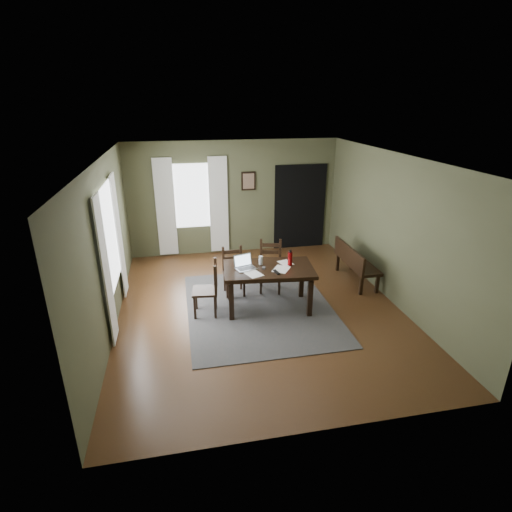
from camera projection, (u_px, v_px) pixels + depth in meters
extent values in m
cube|color=#492C16|center=(259.00, 308.00, 7.33)|extent=(5.00, 6.00, 0.01)
cube|color=#4A4E32|center=(234.00, 198.00, 9.57)|extent=(5.00, 0.02, 2.70)
cube|color=#4A4E32|center=(319.00, 331.00, 4.10)|extent=(5.00, 0.02, 2.70)
cube|color=#4A4E32|center=(107.00, 248.00, 6.38)|extent=(0.02, 6.00, 2.70)
cube|color=#4A4E32|center=(393.00, 229.00, 7.29)|extent=(0.02, 6.00, 2.70)
cube|color=white|center=(260.00, 158.00, 6.34)|extent=(5.00, 6.00, 0.02)
cube|color=#3D3D3D|center=(259.00, 307.00, 7.33)|extent=(2.60, 3.20, 0.01)
cube|color=black|center=(269.00, 269.00, 7.05)|extent=(1.66, 1.10, 0.06)
cube|color=black|center=(269.00, 272.00, 7.07)|extent=(1.48, 0.91, 0.05)
cube|color=black|center=(231.00, 302.00, 6.80)|extent=(0.09, 0.09, 0.67)
cube|color=black|center=(230.00, 283.00, 7.48)|extent=(0.09, 0.09, 0.67)
cube|color=black|center=(310.00, 298.00, 6.92)|extent=(0.09, 0.09, 0.67)
cube|color=black|center=(301.00, 280.00, 7.60)|extent=(0.09, 0.09, 0.67)
cube|color=black|center=(205.00, 291.00, 6.94)|extent=(0.48, 0.48, 0.04)
cube|color=black|center=(196.00, 299.00, 7.18)|extent=(0.05, 0.05, 0.42)
cube|color=black|center=(216.00, 298.00, 7.20)|extent=(0.05, 0.05, 0.42)
cube|color=black|center=(195.00, 308.00, 6.86)|extent=(0.05, 0.05, 0.42)
cube|color=black|center=(215.00, 307.00, 6.88)|extent=(0.05, 0.05, 0.42)
cube|color=black|center=(216.00, 272.00, 7.03)|extent=(0.05, 0.05, 0.53)
cube|color=black|center=(215.00, 281.00, 6.68)|extent=(0.05, 0.05, 0.53)
cube|color=black|center=(216.00, 284.00, 6.91)|extent=(0.06, 0.32, 0.07)
cube|color=black|center=(216.00, 276.00, 6.86)|extent=(0.06, 0.32, 0.07)
cube|color=black|center=(215.00, 268.00, 6.80)|extent=(0.06, 0.32, 0.07)
cube|color=black|center=(234.00, 274.00, 7.68)|extent=(0.41, 0.41, 0.04)
cube|color=black|center=(227.00, 289.00, 7.58)|extent=(0.04, 0.04, 0.39)
cube|color=black|center=(225.00, 282.00, 7.87)|extent=(0.04, 0.04, 0.39)
cube|color=black|center=(244.00, 287.00, 7.65)|extent=(0.04, 0.04, 0.39)
cube|color=black|center=(241.00, 280.00, 7.94)|extent=(0.04, 0.04, 0.39)
cube|color=black|center=(223.00, 259.00, 7.71)|extent=(0.04, 0.04, 0.50)
cube|color=black|center=(241.00, 257.00, 7.79)|extent=(0.04, 0.04, 0.50)
cube|color=black|center=(232.00, 265.00, 7.80)|extent=(0.30, 0.03, 0.07)
cube|color=black|center=(232.00, 258.00, 7.75)|extent=(0.30, 0.03, 0.07)
cube|color=black|center=(232.00, 252.00, 7.70)|extent=(0.30, 0.03, 0.07)
cube|color=black|center=(270.00, 269.00, 7.80)|extent=(0.53, 0.53, 0.04)
cube|color=black|center=(261.00, 284.00, 7.73)|extent=(0.05, 0.05, 0.43)
cube|color=black|center=(261.00, 276.00, 8.06)|extent=(0.05, 0.05, 0.43)
cube|color=black|center=(279.00, 284.00, 7.72)|extent=(0.05, 0.05, 0.43)
cube|color=black|center=(279.00, 277.00, 8.05)|extent=(0.05, 0.05, 0.43)
cube|color=black|center=(261.00, 252.00, 7.89)|extent=(0.06, 0.06, 0.55)
cube|color=black|center=(280.00, 252.00, 7.88)|extent=(0.06, 0.06, 0.55)
cube|color=black|center=(270.00, 259.00, 7.94)|extent=(0.32, 0.10, 0.07)
cube|color=black|center=(271.00, 252.00, 7.88)|extent=(0.32, 0.10, 0.07)
cube|color=black|center=(271.00, 245.00, 7.83)|extent=(0.32, 0.10, 0.07)
cube|color=black|center=(357.00, 263.00, 8.24)|extent=(0.45, 1.39, 0.06)
cube|color=black|center=(377.00, 284.00, 7.81)|extent=(0.06, 0.06, 0.39)
cube|color=black|center=(361.00, 285.00, 7.75)|extent=(0.06, 0.06, 0.39)
cube|color=black|center=(352.00, 261.00, 8.90)|extent=(0.06, 0.06, 0.39)
cube|color=black|center=(338.00, 262.00, 8.84)|extent=(0.06, 0.06, 0.39)
cube|color=black|center=(349.00, 254.00, 8.13)|extent=(0.05, 1.39, 0.34)
cube|color=#B7B7BC|center=(246.00, 269.00, 6.97)|extent=(0.40, 0.33, 0.02)
cube|color=#B7B7BC|center=(243.00, 260.00, 7.03)|extent=(0.35, 0.16, 0.22)
cube|color=silver|center=(243.00, 260.00, 7.02)|extent=(0.30, 0.13, 0.19)
cube|color=#3F3F42|center=(246.00, 268.00, 6.96)|extent=(0.32, 0.22, 0.00)
cube|color=#3F3F42|center=(264.00, 268.00, 6.99)|extent=(0.07, 0.10, 0.03)
cube|color=black|center=(276.00, 272.00, 6.83)|extent=(0.09, 0.20, 0.02)
cylinder|color=silver|center=(261.00, 260.00, 7.14)|extent=(0.09, 0.09, 0.16)
cylinder|color=#980B0E|center=(290.00, 259.00, 7.10)|extent=(0.10, 0.10, 0.24)
cylinder|color=black|center=(290.00, 251.00, 7.05)|extent=(0.06, 0.06, 0.04)
cube|color=white|center=(281.00, 269.00, 6.97)|extent=(0.39, 0.41, 0.00)
cube|color=white|center=(286.00, 263.00, 7.23)|extent=(0.28, 0.32, 0.00)
cube|color=white|center=(254.00, 274.00, 6.78)|extent=(0.34, 0.38, 0.00)
cube|color=white|center=(109.00, 238.00, 6.53)|extent=(0.01, 1.30, 1.70)
cube|color=white|center=(192.00, 196.00, 9.32)|extent=(1.00, 0.01, 1.50)
cube|color=silver|center=(106.00, 272.00, 5.88)|extent=(0.03, 0.48, 2.30)
cube|color=silver|center=(119.00, 236.00, 7.38)|extent=(0.03, 0.48, 2.30)
cube|color=silver|center=(166.00, 208.00, 9.28)|extent=(0.44, 0.03, 2.30)
cube|color=silver|center=(219.00, 205.00, 9.50)|extent=(0.44, 0.03, 2.30)
cube|color=black|center=(248.00, 181.00, 9.46)|extent=(0.34, 0.03, 0.44)
cube|color=brown|center=(249.00, 181.00, 9.44)|extent=(0.27, 0.01, 0.36)
cube|color=black|center=(300.00, 207.00, 9.95)|extent=(1.30, 0.03, 2.10)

